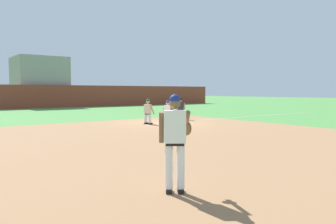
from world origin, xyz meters
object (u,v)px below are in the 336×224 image
baserunner (148,111)px  pitcher (176,137)px  first_base_bag (163,122)px  umpire (181,108)px  baseball (169,137)px  first_baseman (168,110)px

baserunner → pitcher: bearing=-121.0°
first_base_bag → umpire: size_ratio=0.26×
baseball → first_baseman: first_baseman is taller
umpire → first_baseman: bearing=-153.1°
baserunner → baseball: bearing=-114.3°
baserunner → umpire: same height
baseball → baserunner: 5.57m
pitcher → umpire: pitcher is taller
pitcher → umpire: size_ratio=1.27×
baserunner → umpire: bearing=19.5°
first_base_bag → baseball: size_ratio=5.14×
pitcher → baserunner: bearing=59.0°
first_base_bag → pitcher: 13.55m
first_baseman → baserunner: bearing=-168.8°
first_base_bag → first_baseman: 0.91m
first_baseman → umpire: 1.95m
first_baseman → umpire: size_ratio=0.92×
baseball → umpire: 8.49m
pitcher → baserunner: size_ratio=1.27×
baseball → pitcher: 7.44m
first_baseman → first_base_bag: bearing=-155.9°
first_baseman → baserunner: size_ratio=0.92×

